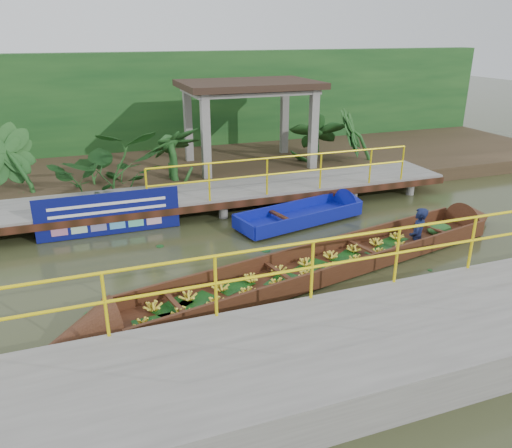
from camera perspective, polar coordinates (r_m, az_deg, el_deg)
name	(u,v)px	position (r m, az deg, el deg)	size (l,w,h in m)	color
ground	(215,264)	(10.88, -4.74, -4.59)	(80.00, 80.00, 0.00)	#32371B
land_strip	(156,169)	(17.74, -11.33, 6.13)	(30.00, 8.00, 0.45)	#322719
far_dock	(181,197)	(13.82, -8.55, 3.09)	(16.00, 2.06, 1.66)	slate
near_dock	(356,352)	(7.73, 11.39, -14.19)	(18.00, 2.40, 1.73)	slate
pavilion	(249,93)	(16.82, -0.83, 14.72)	(4.40, 3.00, 3.00)	slate
foliage_backdrop	(142,108)	(19.83, -12.92, 12.82)	(30.00, 0.80, 4.00)	#144119
vendor_boat	(332,260)	(10.68, 8.69, -4.13)	(11.11, 3.37, 2.04)	#371B0F
moored_blue_boat	(327,210)	(13.68, 8.17, 1.57)	(4.15, 1.89, 0.96)	#0D1591
blue_banner	(109,214)	(12.68, -16.45, 1.12)	(3.43, 0.04, 1.07)	#0C1160
tropical_plants	(166,147)	(15.34, -10.24, 8.68)	(14.65, 1.65, 2.06)	#144119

